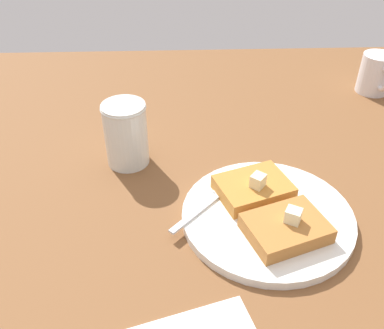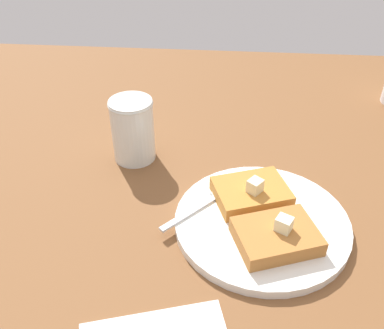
{
  "view_description": "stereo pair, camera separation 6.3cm",
  "coord_description": "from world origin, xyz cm",
  "px_view_note": "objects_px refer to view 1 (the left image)",
  "views": [
    {
      "loc": [
        48.72,
        -3.37,
        44.06
      ],
      "look_at": [
        -1.8,
        -1.32,
        6.34
      ],
      "focal_mm": 40.0,
      "sensor_mm": 36.0,
      "label": 1
    },
    {
      "loc": [
        48.58,
        2.93,
        44.06
      ],
      "look_at": [
        -1.8,
        -1.32,
        6.34
      ],
      "focal_mm": 40.0,
      "sensor_mm": 36.0,
      "label": 2
    }
  ],
  "objects_px": {
    "plate": "(267,216)",
    "syrup_jar": "(126,137)",
    "coffee_mug": "(376,74)",
    "fork": "(214,198)"
  },
  "relations": [
    {
      "from": "coffee_mug",
      "to": "plate",
      "type": "bearing_deg",
      "value": -37.73
    },
    {
      "from": "syrup_jar",
      "to": "coffee_mug",
      "type": "xyz_separation_m",
      "value": [
        -0.23,
        0.5,
        -0.01
      ]
    },
    {
      "from": "coffee_mug",
      "to": "fork",
      "type": "bearing_deg",
      "value": -46.42
    },
    {
      "from": "fork",
      "to": "syrup_jar",
      "type": "distance_m",
      "value": 0.18
    },
    {
      "from": "plate",
      "to": "syrup_jar",
      "type": "xyz_separation_m",
      "value": [
        -0.15,
        -0.21,
        0.04
      ]
    },
    {
      "from": "fork",
      "to": "coffee_mug",
      "type": "xyz_separation_m",
      "value": [
        -0.35,
        0.37,
        0.03
      ]
    },
    {
      "from": "plate",
      "to": "fork",
      "type": "relative_size",
      "value": 1.9
    },
    {
      "from": "syrup_jar",
      "to": "fork",
      "type": "bearing_deg",
      "value": 48.63
    },
    {
      "from": "plate",
      "to": "coffee_mug",
      "type": "xyz_separation_m",
      "value": [
        -0.38,
        0.29,
        0.03
      ]
    },
    {
      "from": "fork",
      "to": "syrup_jar",
      "type": "bearing_deg",
      "value": -131.37
    }
  ]
}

